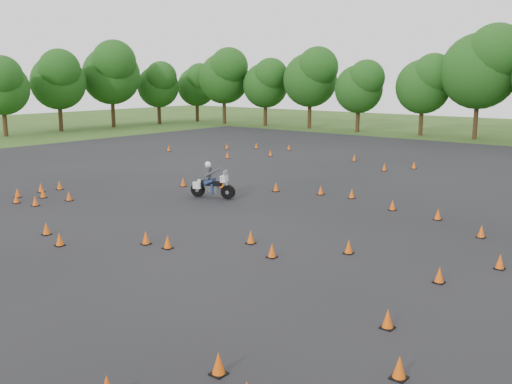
% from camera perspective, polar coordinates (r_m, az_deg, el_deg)
% --- Properties ---
extents(ground, '(140.00, 140.00, 0.00)m').
position_cam_1_polar(ground, '(20.26, -7.16, -5.09)').
color(ground, '#2D5119').
rests_on(ground, ground).
extents(asphalt_pad, '(62.00, 62.00, 0.00)m').
position_cam_1_polar(asphalt_pad, '(24.64, 2.93, -2.00)').
color(asphalt_pad, black).
rests_on(asphalt_pad, ground).
extents(traffic_cones, '(36.41, 33.49, 0.45)m').
position_cam_1_polar(traffic_cones, '(24.43, 1.89, -1.57)').
color(traffic_cones, '#EB5409').
rests_on(traffic_cones, asphalt_pad).
extents(rider_grey, '(2.38, 1.36, 1.76)m').
position_cam_1_polar(rider_grey, '(27.37, -4.34, 1.22)').
color(rider_grey, '#3A3D40').
rests_on(rider_grey, ground).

